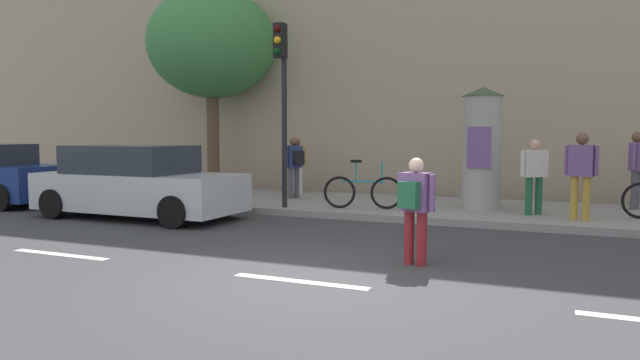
{
  "coord_description": "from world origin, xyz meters",
  "views": [
    {
      "loc": [
        3.01,
        -6.3,
        1.81
      ],
      "look_at": [
        -0.6,
        2.0,
        1.09
      ],
      "focal_mm": 32.45,
      "sensor_mm": 36.0,
      "label": 1
    }
  ],
  "objects_px": {
    "pedestrian_with_bag": "(534,170)",
    "parked_car_dark": "(137,183)",
    "pedestrian_in_dark_shirt": "(581,169)",
    "pedestrian_with_backpack": "(297,162)",
    "poster_column": "(482,147)",
    "pedestrian_in_red_top": "(415,202)",
    "traffic_light": "(282,84)",
    "street_tree": "(212,44)",
    "pedestrian_near_pole": "(294,162)",
    "pedestrian_tallest": "(637,163)",
    "bicycle_leaning": "(363,191)"
  },
  "relations": [
    {
      "from": "traffic_light",
      "to": "parked_car_dark",
      "type": "distance_m",
      "value": 3.83
    },
    {
      "from": "pedestrian_with_backpack",
      "to": "parked_car_dark",
      "type": "relative_size",
      "value": 0.34
    },
    {
      "from": "pedestrian_near_pole",
      "to": "bicycle_leaning",
      "type": "bearing_deg",
      "value": -28.29
    },
    {
      "from": "pedestrian_with_bag",
      "to": "pedestrian_tallest",
      "type": "relative_size",
      "value": 0.91
    },
    {
      "from": "poster_column",
      "to": "pedestrian_tallest",
      "type": "relative_size",
      "value": 1.58
    },
    {
      "from": "poster_column",
      "to": "pedestrian_near_pole",
      "type": "relative_size",
      "value": 1.7
    },
    {
      "from": "bicycle_leaning",
      "to": "pedestrian_with_backpack",
      "type": "bearing_deg",
      "value": 139.07
    },
    {
      "from": "pedestrian_in_dark_shirt",
      "to": "pedestrian_with_backpack",
      "type": "bearing_deg",
      "value": 161.36
    },
    {
      "from": "traffic_light",
      "to": "pedestrian_with_bag",
      "type": "distance_m",
      "value": 5.67
    },
    {
      "from": "pedestrian_with_bag",
      "to": "pedestrian_tallest",
      "type": "bearing_deg",
      "value": 41.75
    },
    {
      "from": "parked_car_dark",
      "to": "pedestrian_with_backpack",
      "type": "bearing_deg",
      "value": 71.7
    },
    {
      "from": "pedestrian_with_bag",
      "to": "pedestrian_near_pole",
      "type": "relative_size",
      "value": 0.98
    },
    {
      "from": "traffic_light",
      "to": "pedestrian_in_red_top",
      "type": "xyz_separation_m",
      "value": [
        4.0,
        -3.8,
        -2.04
      ]
    },
    {
      "from": "pedestrian_tallest",
      "to": "pedestrian_near_pole",
      "type": "xyz_separation_m",
      "value": [
        -7.88,
        -1.07,
        -0.08
      ]
    },
    {
      "from": "pedestrian_tallest",
      "to": "poster_column",
      "type": "bearing_deg",
      "value": -158.7
    },
    {
      "from": "pedestrian_in_dark_shirt",
      "to": "bicycle_leaning",
      "type": "bearing_deg",
      "value": 179.99
    },
    {
      "from": "pedestrian_tallest",
      "to": "pedestrian_with_backpack",
      "type": "relative_size",
      "value": 1.12
    },
    {
      "from": "pedestrian_in_dark_shirt",
      "to": "pedestrian_tallest",
      "type": "distance_m",
      "value": 2.59
    },
    {
      "from": "pedestrian_with_backpack",
      "to": "poster_column",
      "type": "bearing_deg",
      "value": -14.63
    },
    {
      "from": "street_tree",
      "to": "pedestrian_with_backpack",
      "type": "relative_size",
      "value": 3.9
    },
    {
      "from": "street_tree",
      "to": "pedestrian_in_red_top",
      "type": "distance_m",
      "value": 11.19
    },
    {
      "from": "pedestrian_in_dark_shirt",
      "to": "pedestrian_near_pole",
      "type": "xyz_separation_m",
      "value": [
        -6.72,
        1.24,
        -0.05
      ]
    },
    {
      "from": "poster_column",
      "to": "street_tree",
      "type": "height_order",
      "value": "street_tree"
    },
    {
      "from": "pedestrian_in_red_top",
      "to": "pedestrian_near_pole",
      "type": "bearing_deg",
      "value": 129.19
    },
    {
      "from": "pedestrian_tallest",
      "to": "parked_car_dark",
      "type": "height_order",
      "value": "pedestrian_tallest"
    },
    {
      "from": "pedestrian_in_dark_shirt",
      "to": "pedestrian_with_backpack",
      "type": "distance_m",
      "value": 7.63
    },
    {
      "from": "pedestrian_in_red_top",
      "to": "pedestrian_tallest",
      "type": "relative_size",
      "value": 0.87
    },
    {
      "from": "poster_column",
      "to": "pedestrian_in_red_top",
      "type": "xyz_separation_m",
      "value": [
        -0.12,
        -5.46,
        -0.64
      ]
    },
    {
      "from": "pedestrian_near_pole",
      "to": "bicycle_leaning",
      "type": "relative_size",
      "value": 0.92
    },
    {
      "from": "bicycle_leaning",
      "to": "pedestrian_in_dark_shirt",
      "type": "bearing_deg",
      "value": -0.01
    },
    {
      "from": "traffic_light",
      "to": "street_tree",
      "type": "relative_size",
      "value": 0.68
    },
    {
      "from": "pedestrian_with_bag",
      "to": "pedestrian_in_dark_shirt",
      "type": "bearing_deg",
      "value": -29.06
    },
    {
      "from": "pedestrian_with_backpack",
      "to": "pedestrian_tallest",
      "type": "bearing_deg",
      "value": -0.87
    },
    {
      "from": "traffic_light",
      "to": "pedestrian_with_bag",
      "type": "relative_size",
      "value": 2.63
    },
    {
      "from": "street_tree",
      "to": "pedestrian_in_dark_shirt",
      "type": "bearing_deg",
      "value": -14.36
    },
    {
      "from": "poster_column",
      "to": "street_tree",
      "type": "xyz_separation_m",
      "value": [
        -8.1,
        1.51,
        2.97
      ]
    },
    {
      "from": "poster_column",
      "to": "pedestrian_with_backpack",
      "type": "bearing_deg",
      "value": 165.37
    },
    {
      "from": "street_tree",
      "to": "pedestrian_in_dark_shirt",
      "type": "relative_size",
      "value": 3.54
    },
    {
      "from": "poster_column",
      "to": "pedestrian_in_dark_shirt",
      "type": "xyz_separation_m",
      "value": [
        2.01,
        -1.08,
        -0.38
      ]
    },
    {
      "from": "traffic_light",
      "to": "pedestrian_tallest",
      "type": "bearing_deg",
      "value": 21.68
    },
    {
      "from": "street_tree",
      "to": "parked_car_dark",
      "type": "bearing_deg",
      "value": -74.92
    },
    {
      "from": "pedestrian_in_red_top",
      "to": "pedestrian_near_pole",
      "type": "height_order",
      "value": "pedestrian_near_pole"
    },
    {
      "from": "street_tree",
      "to": "parked_car_dark",
      "type": "xyz_separation_m",
      "value": [
        1.31,
        -4.87,
        -3.74
      ]
    },
    {
      "from": "traffic_light",
      "to": "pedestrian_with_bag",
      "type": "height_order",
      "value": "traffic_light"
    },
    {
      "from": "traffic_light",
      "to": "poster_column",
      "type": "distance_m",
      "value": 4.66
    },
    {
      "from": "bicycle_leaning",
      "to": "parked_car_dark",
      "type": "relative_size",
      "value": 0.38
    },
    {
      "from": "poster_column",
      "to": "pedestrian_tallest",
      "type": "xyz_separation_m",
      "value": [
        3.17,
        1.24,
        -0.35
      ]
    },
    {
      "from": "pedestrian_with_bag",
      "to": "parked_car_dark",
      "type": "xyz_separation_m",
      "value": [
        -7.91,
        -2.77,
        -0.33
      ]
    },
    {
      "from": "pedestrian_in_dark_shirt",
      "to": "pedestrian_tallest",
      "type": "relative_size",
      "value": 0.99
    },
    {
      "from": "pedestrian_in_red_top",
      "to": "pedestrian_with_backpack",
      "type": "bearing_deg",
      "value": 126.75
    }
  ]
}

